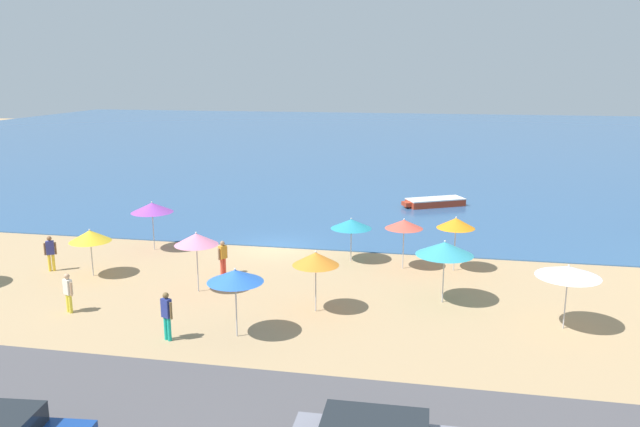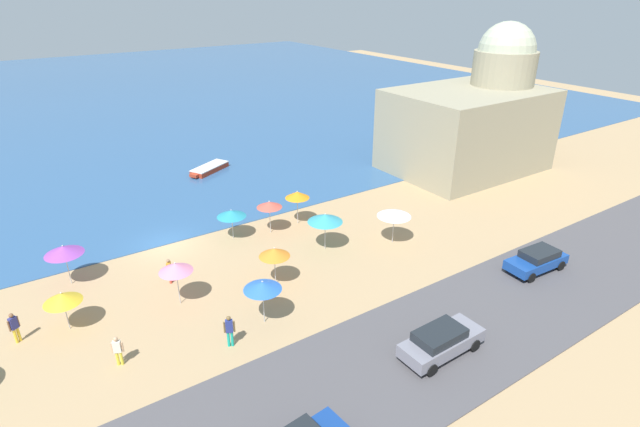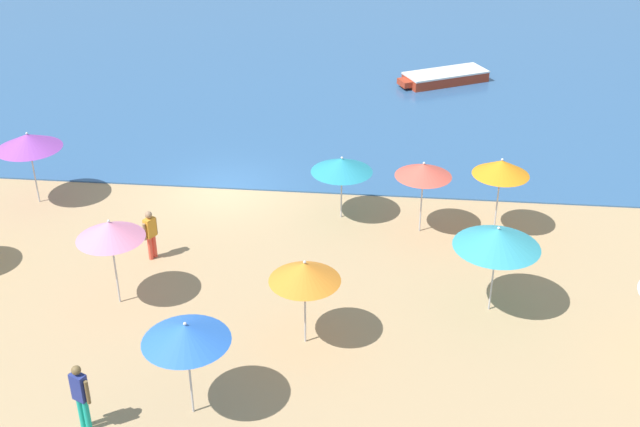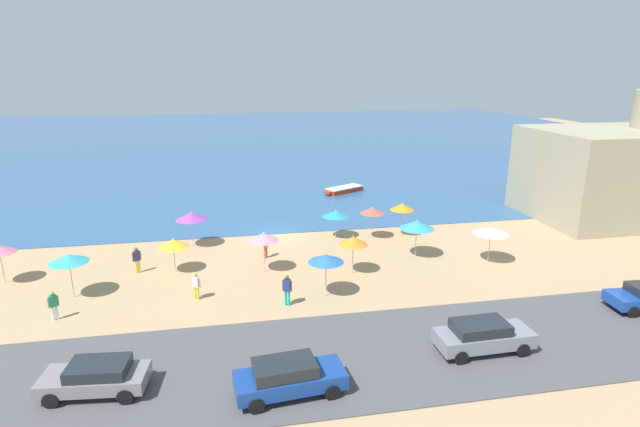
{
  "view_description": "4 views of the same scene",
  "coord_description": "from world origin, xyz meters",
  "px_view_note": "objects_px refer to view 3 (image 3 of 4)",
  "views": [
    {
      "loc": [
        8.63,
        -31.74,
        9.48
      ],
      "look_at": [
        2.14,
        1.45,
        1.68
      ],
      "focal_mm": 35.0,
      "sensor_mm": 36.0,
      "label": 1
    },
    {
      "loc": [
        -8.15,
        -31.51,
        16.69
      ],
      "look_at": [
        9.79,
        -4.75,
        1.73
      ],
      "focal_mm": 28.0,
      "sensor_mm": 36.0,
      "label": 2
    },
    {
      "loc": [
        6.06,
        -25.63,
        13.29
      ],
      "look_at": [
        4.0,
        -5.42,
        2.16
      ],
      "focal_mm": 45.0,
      "sensor_mm": 36.0,
      "label": 3
    },
    {
      "loc": [
        -3.6,
        -37.37,
        12.71
      ],
      "look_at": [
        3.73,
        1.58,
        1.05
      ],
      "focal_mm": 28.0,
      "sensor_mm": 36.0,
      "label": 4
    }
  ],
  "objects_px": {
    "beach_umbrella_0": "(186,333)",
    "beach_umbrella_4": "(501,168)",
    "beach_umbrella_5": "(497,238)",
    "beach_umbrella_9": "(28,141)",
    "beach_umbrella_2": "(305,272)",
    "beach_umbrella_10": "(424,170)",
    "bather_1": "(150,232)",
    "beach_umbrella_7": "(342,165)",
    "bather_4": "(81,394)",
    "skiff_nearshore": "(444,77)",
    "beach_umbrella_8": "(110,230)"
  },
  "relations": [
    {
      "from": "beach_umbrella_0",
      "to": "beach_umbrella_4",
      "type": "relative_size",
      "value": 0.97
    },
    {
      "from": "beach_umbrella_5",
      "to": "beach_umbrella_9",
      "type": "xyz_separation_m",
      "value": [
        -15.33,
        5.0,
        -0.01
      ]
    },
    {
      "from": "beach_umbrella_0",
      "to": "beach_umbrella_2",
      "type": "height_order",
      "value": "beach_umbrella_0"
    },
    {
      "from": "beach_umbrella_10",
      "to": "bather_1",
      "type": "relative_size",
      "value": 1.53
    },
    {
      "from": "beach_umbrella_7",
      "to": "bather_4",
      "type": "height_order",
      "value": "beach_umbrella_7"
    },
    {
      "from": "beach_umbrella_5",
      "to": "beach_umbrella_10",
      "type": "bearing_deg",
      "value": 114.21
    },
    {
      "from": "beach_umbrella_0",
      "to": "skiff_nearshore",
      "type": "distance_m",
      "value": 24.89
    },
    {
      "from": "beach_umbrella_0",
      "to": "beach_umbrella_10",
      "type": "distance_m",
      "value": 10.68
    },
    {
      "from": "beach_umbrella_5",
      "to": "beach_umbrella_10",
      "type": "relative_size",
      "value": 1.07
    },
    {
      "from": "beach_umbrella_0",
      "to": "beach_umbrella_9",
      "type": "distance_m",
      "value": 12.74
    },
    {
      "from": "beach_umbrella_2",
      "to": "beach_umbrella_8",
      "type": "height_order",
      "value": "beach_umbrella_8"
    },
    {
      "from": "beach_umbrella_7",
      "to": "bather_4",
      "type": "bearing_deg",
      "value": -115.44
    },
    {
      "from": "beach_umbrella_9",
      "to": "beach_umbrella_10",
      "type": "bearing_deg",
      "value": -3.08
    },
    {
      "from": "beach_umbrella_5",
      "to": "skiff_nearshore",
      "type": "relative_size",
      "value": 0.59
    },
    {
      "from": "beach_umbrella_5",
      "to": "beach_umbrella_9",
      "type": "relative_size",
      "value": 1.01
    },
    {
      "from": "beach_umbrella_10",
      "to": "beach_umbrella_4",
      "type": "bearing_deg",
      "value": 3.7
    },
    {
      "from": "beach_umbrella_0",
      "to": "bather_4",
      "type": "height_order",
      "value": "beach_umbrella_0"
    },
    {
      "from": "beach_umbrella_7",
      "to": "skiff_nearshore",
      "type": "height_order",
      "value": "beach_umbrella_7"
    },
    {
      "from": "beach_umbrella_7",
      "to": "beach_umbrella_10",
      "type": "distance_m",
      "value": 2.77
    },
    {
      "from": "beach_umbrella_5",
      "to": "bather_1",
      "type": "distance_m",
      "value": 10.49
    },
    {
      "from": "beach_umbrella_4",
      "to": "beach_umbrella_9",
      "type": "height_order",
      "value": "beach_umbrella_4"
    },
    {
      "from": "bather_1",
      "to": "bather_4",
      "type": "height_order",
      "value": "bather_4"
    },
    {
      "from": "beach_umbrella_5",
      "to": "beach_umbrella_2",
      "type": "bearing_deg",
      "value": -158.31
    },
    {
      "from": "beach_umbrella_5",
      "to": "bather_1",
      "type": "relative_size",
      "value": 1.63
    },
    {
      "from": "beach_umbrella_0",
      "to": "bather_1",
      "type": "relative_size",
      "value": 1.59
    },
    {
      "from": "beach_umbrella_4",
      "to": "beach_umbrella_5",
      "type": "height_order",
      "value": "beach_umbrella_5"
    },
    {
      "from": "beach_umbrella_4",
      "to": "beach_umbrella_10",
      "type": "xyz_separation_m",
      "value": [
        -2.45,
        -0.16,
        -0.13
      ]
    },
    {
      "from": "beach_umbrella_0",
      "to": "bather_1",
      "type": "xyz_separation_m",
      "value": [
        -2.91,
        6.66,
        -1.39
      ]
    },
    {
      "from": "beach_umbrella_0",
      "to": "beach_umbrella_8",
      "type": "distance_m",
      "value": 5.29
    },
    {
      "from": "beach_umbrella_0",
      "to": "beach_umbrella_2",
      "type": "bearing_deg",
      "value": 51.51
    },
    {
      "from": "beach_umbrella_9",
      "to": "bather_1",
      "type": "relative_size",
      "value": 1.62
    },
    {
      "from": "beach_umbrella_8",
      "to": "bather_1",
      "type": "relative_size",
      "value": 1.64
    },
    {
      "from": "beach_umbrella_9",
      "to": "beach_umbrella_7",
      "type": "bearing_deg",
      "value": -0.18
    },
    {
      "from": "beach_umbrella_0",
      "to": "beach_umbrella_9",
      "type": "relative_size",
      "value": 0.98
    },
    {
      "from": "beach_umbrella_5",
      "to": "skiff_nearshore",
      "type": "height_order",
      "value": "beach_umbrella_5"
    },
    {
      "from": "beach_umbrella_10",
      "to": "beach_umbrella_2",
      "type": "bearing_deg",
      "value": -116.16
    },
    {
      "from": "beach_umbrella_9",
      "to": "skiff_nearshore",
      "type": "distance_m",
      "value": 20.37
    },
    {
      "from": "skiff_nearshore",
      "to": "beach_umbrella_9",
      "type": "bearing_deg",
      "value": -136.49
    },
    {
      "from": "beach_umbrella_0",
      "to": "beach_umbrella_7",
      "type": "xyz_separation_m",
      "value": [
        2.75,
        9.89,
        -0.36
      ]
    },
    {
      "from": "beach_umbrella_2",
      "to": "beach_umbrella_5",
      "type": "distance_m",
      "value": 5.38
    },
    {
      "from": "skiff_nearshore",
      "to": "bather_1",
      "type": "bearing_deg",
      "value": -119.17
    },
    {
      "from": "beach_umbrella_0",
      "to": "beach_umbrella_2",
      "type": "relative_size",
      "value": 1.03
    },
    {
      "from": "bather_4",
      "to": "skiff_nearshore",
      "type": "distance_m",
      "value": 26.29
    },
    {
      "from": "beach_umbrella_10",
      "to": "skiff_nearshore",
      "type": "height_order",
      "value": "beach_umbrella_10"
    },
    {
      "from": "beach_umbrella_9",
      "to": "skiff_nearshore",
      "type": "bearing_deg",
      "value": 43.51
    },
    {
      "from": "beach_umbrella_4",
      "to": "beach_umbrella_10",
      "type": "relative_size",
      "value": 1.07
    },
    {
      "from": "bather_1",
      "to": "bather_4",
      "type": "bearing_deg",
      "value": -85.6
    },
    {
      "from": "beach_umbrella_4",
      "to": "beach_umbrella_8",
      "type": "relative_size",
      "value": 0.99
    },
    {
      "from": "beach_umbrella_7",
      "to": "skiff_nearshore",
      "type": "relative_size",
      "value": 0.5
    },
    {
      "from": "beach_umbrella_7",
      "to": "beach_umbrella_9",
      "type": "bearing_deg",
      "value": 179.82
    }
  ]
}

